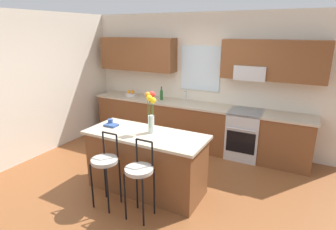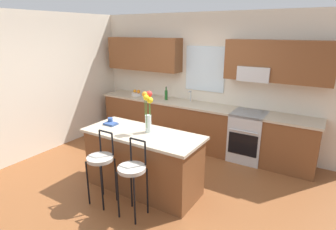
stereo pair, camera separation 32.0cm
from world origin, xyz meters
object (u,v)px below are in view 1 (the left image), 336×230
flower_vase (151,109)px  bottle_olive_oil (161,95)px  bar_stool_near (105,164)px  fruit_bowl_oranges (131,94)px  oven_range (244,134)px  kitchen_island (146,162)px  mug_ceramic (110,122)px  bar_stool_middle (139,173)px  cookbook (111,125)px

flower_vase → bottle_olive_oil: bearing=114.5°
bar_stool_near → fruit_bowl_oranges: size_ratio=4.34×
flower_vase → oven_range: bearing=60.9°
oven_range → kitchen_island: 2.13m
kitchen_island → mug_ceramic: size_ratio=20.05×
flower_vase → fruit_bowl_oranges: size_ratio=2.53×
oven_range → bar_stool_near: size_ratio=0.88×
kitchen_island → bottle_olive_oil: bearing=112.2°
oven_range → bottle_olive_oil: bearing=179.2°
oven_range → bar_stool_near: bearing=-118.4°
oven_range → bar_stool_middle: bar_stool_middle is taller
oven_range → flower_vase: flower_vase is taller
oven_range → cookbook: (-1.69, -1.83, 0.48)m
bottle_olive_oil → kitchen_island: bearing=-67.8°
oven_range → bar_stool_near: 2.78m
kitchen_island → bottle_olive_oil: size_ratio=6.34×
flower_vase → mug_ceramic: size_ratio=6.75×
oven_range → bar_stool_near: (-1.32, -2.44, 0.18)m
mug_ceramic → cookbook: size_ratio=0.45×
bottle_olive_oil → cookbook: bearing=-86.2°
kitchen_island → mug_ceramic: bearing=173.3°
bar_stool_middle → fruit_bowl_oranges: bearing=126.7°
flower_vase → bottle_olive_oil: size_ratio=2.14×
bar_stool_middle → cookbook: (-0.92, 0.62, 0.30)m
fruit_bowl_oranges → bottle_olive_oil: (0.80, 0.00, 0.07)m
kitchen_island → bar_stool_middle: (0.27, -0.59, 0.17)m
flower_vase → kitchen_island: bearing=-126.1°
bar_stool_middle → flower_vase: size_ratio=1.71×
bar_stool_near → flower_vase: 0.98m
oven_range → bar_stool_near: bar_stool_near is taller
bar_stool_near → fruit_bowl_oranges: 2.80m
cookbook → bottle_olive_oil: (-0.12, 1.85, 0.09)m
cookbook → mug_ceramic: bearing=135.7°
mug_ceramic → bottle_olive_oil: bottle_olive_oil is taller
bar_stool_near → bar_stool_middle: same height
bar_stool_near → cookbook: bearing=120.8°
bar_stool_near → cookbook: bar_stool_near is taller
kitchen_island → mug_ceramic: (-0.70, 0.08, 0.50)m
bar_stool_near → fruit_bowl_oranges: (-1.29, 2.47, 0.33)m
mug_ceramic → cookbook: bearing=-44.3°
oven_range → fruit_bowl_oranges: bearing=179.5°
bar_stool_middle → flower_vase: 0.95m
kitchen_island → bar_stool_near: 0.67m
oven_range → bottle_olive_oil: bottle_olive_oil is taller
bar_stool_middle → fruit_bowl_oranges: 3.10m
kitchen_island → fruit_bowl_oranges: size_ratio=7.52×
kitchen_island → mug_ceramic: mug_ceramic is taller
bottle_olive_oil → bar_stool_middle: bearing=-67.1°
mug_ceramic → fruit_bowl_oranges: (-0.86, 1.79, -0.00)m
bar_stool_middle → mug_ceramic: bar_stool_middle is taller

